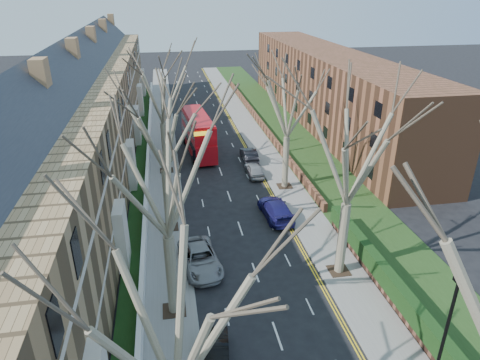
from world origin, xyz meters
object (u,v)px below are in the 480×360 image
double_decker_bus (198,135)px  car_left_mid (216,357)px  lamp_post (441,352)px  car_right_near (276,209)px

double_decker_bus → car_left_mid: 31.82m
lamp_post → car_left_mid: 10.77m
car_right_near → lamp_post: bearing=91.5°
lamp_post → car_left_mid: lamp_post is taller
lamp_post → car_right_near: lamp_post is taller
double_decker_bus → car_right_near: double_decker_bus is taller
lamp_post → double_decker_bus: (-6.77, 36.70, -2.38)m
lamp_post → double_decker_bus: bearing=100.4°
double_decker_bus → car_left_mid: bearing=81.6°
lamp_post → car_left_mid: bearing=150.2°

